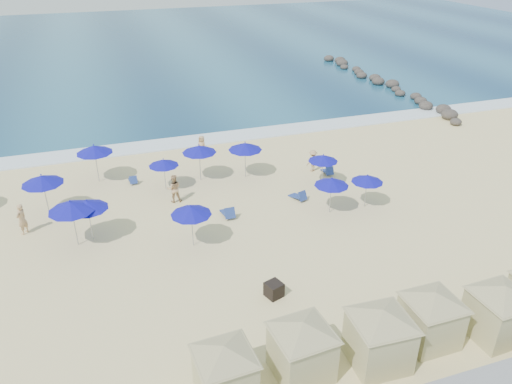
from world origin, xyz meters
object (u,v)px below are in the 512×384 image
Objects in this scene: umbrella_9 at (245,146)px; umbrella_1 at (71,206)px; beachgoer_1 at (174,188)px; rock_jetty at (383,83)px; umbrella_7 at (199,149)px; umbrella_11 at (367,179)px; umbrella_6 at (191,211)px; beachgoer_0 at (22,219)px; cabana_2 at (381,330)px; cabana_1 at (302,341)px; cabana_3 at (432,311)px; trash_bin at (274,290)px; cabana_4 at (500,305)px; umbrella_8 at (332,182)px; umbrella_5 at (164,163)px; cabana_0 at (225,365)px; umbrella_3 at (87,205)px; umbrella_2 at (42,180)px; beachgoer_2 at (313,161)px; beachgoer_3 at (202,146)px; umbrella_10 at (323,158)px; umbrella_4 at (94,149)px.

umbrella_1 is at bearing -155.08° from umbrella_9.
rock_jetty is at bearing -137.62° from beachgoer_1.
umbrella_11 is at bearing -38.40° from umbrella_7.
beachgoer_1 is (-0.04, 5.22, -1.24)m from umbrella_6.
rock_jetty is 40.30m from beachgoer_0.
cabana_2 is at bearing -117.52° from umbrella_11.
cabana_1 is 0.96× the size of cabana_2.
umbrella_9 is (-2.39, 17.16, 0.69)m from cabana_3.
cabana_2 is 12.60m from umbrella_11.
umbrella_9 is at bearing -9.83° from umbrella_7.
umbrella_1 is at bearing 160.77° from umbrella_6.
trash_bin is 14.78m from beachgoer_0.
cabana_4 is 1.91× the size of umbrella_8.
umbrella_7 is (2.19, 7.71, 0.11)m from umbrella_6.
umbrella_8 is at bearing -34.85° from umbrella_5.
umbrella_6 is (5.86, -2.04, -0.23)m from umbrella_1.
cabana_0 is 12.99m from umbrella_3.
trash_bin is at bearing 52.34° from cabana_0.
umbrella_2 reaches higher than trash_bin.
rock_jetty is 37.84m from trash_bin.
umbrella_11 is 19.81m from beachgoer_0.
cabana_4 is (7.76, -5.27, 1.24)m from trash_bin.
umbrella_6 is at bearing 97.08° from beachgoer_1.
cabana_0 is at bearing -146.54° from trash_bin.
cabana_4 is at bearing -37.84° from umbrella_1.
cabana_2 is at bearing -81.05° from umbrella_7.
umbrella_7 reaches higher than beachgoer_2.
beachgoer_3 is (11.86, 7.38, -0.10)m from beachgoer_0.
umbrella_2 is at bearing -151.57° from rock_jetty.
beachgoer_1 is at bearing 175.29° from umbrella_10.
umbrella_1 is at bearing 142.16° from cabana_4.
cabana_3 reaches higher than umbrella_2.
beachgoer_2 is at bearing -7.15° from umbrella_9.
umbrella_8 reaches higher than beachgoer_1.
umbrella_7 reaches higher than beachgoer_3.
umbrella_8 is at bearing -47.08° from umbrella_7.
umbrella_11 is at bearing -2.16° from beachgoer_3.
umbrella_3 reaches higher than beachgoer_2.
cabana_0 is 1.68× the size of umbrella_3.
umbrella_4 is 4.86m from umbrella_5.
umbrella_9 is (-3.31, 6.28, 0.24)m from umbrella_8.
umbrella_8 is (8.52, 0.91, -0.13)m from umbrella_6.
umbrella_5 is at bearing 97.74° from cabana_1.
cabana_1 is 5.59m from cabana_3.
umbrella_8 is at bearing 178.53° from umbrella_11.
cabana_4 is 11.45m from umbrella_11.
umbrella_6 is (-10.39, 10.58, 0.55)m from cabana_4.
umbrella_11 is 1.20× the size of beachgoer_0.
umbrella_9 is at bearing 70.20° from cabana_0.
cabana_2 is 16.49m from umbrella_1.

